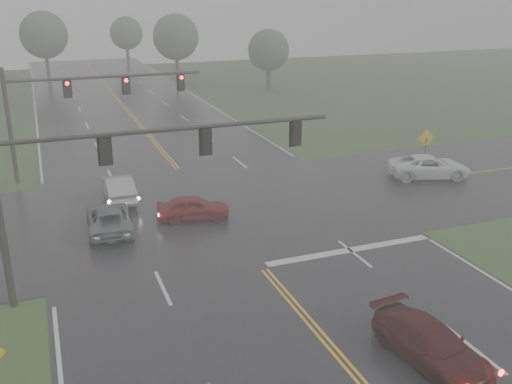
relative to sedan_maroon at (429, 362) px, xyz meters
name	(u,v)px	position (x,y,z in m)	size (l,w,h in m)	color
main_road	(222,221)	(-2.62, 14.02, 0.00)	(18.00, 160.00, 0.02)	black
cross_street	(212,209)	(-2.62, 16.02, 0.00)	(120.00, 14.00, 0.02)	black
stop_bar	(350,251)	(1.88, 8.42, 0.00)	(8.50, 0.50, 0.01)	silver
sedan_maroon	(429,362)	(0.00, 0.00, 0.00)	(1.84, 4.54, 1.32)	#380C0A
sedan_red	(194,219)	(-3.98, 14.81, 0.00)	(1.55, 3.85, 1.31)	maroon
sedan_silver	(119,200)	(-7.25, 19.26, 0.00)	(1.55, 4.44, 1.46)	#9C9EA3
car_grey	(110,230)	(-8.35, 14.91, 0.00)	(2.14, 4.64, 1.29)	#585B60
pickup_white	(428,177)	(12.27, 16.37, 0.00)	(2.40, 5.21, 1.45)	white
signal_gantry_near	(111,168)	(-8.69, 8.75, 5.14)	(13.40, 0.32, 7.31)	black
signal_gantry_far	(71,100)	(-9.08, 24.81, 5.06)	(12.25, 0.37, 7.23)	black
sign_diamond_east	(426,143)	(12.79, 17.60, 1.96)	(1.21, 0.14, 2.91)	black
tree_ne_a	(176,37)	(6.86, 63.11, 5.80)	(6.00, 6.00, 8.81)	#372B24
tree_n_mid	(44,35)	(-9.24, 70.50, 6.00)	(6.20, 6.20, 9.11)	#372B24
tree_e_near	(269,50)	(15.60, 52.28, 4.79)	(4.97, 4.97, 7.30)	#372B24
tree_n_far	(126,33)	(3.59, 83.57, 5.07)	(5.25, 5.25, 7.71)	#372B24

